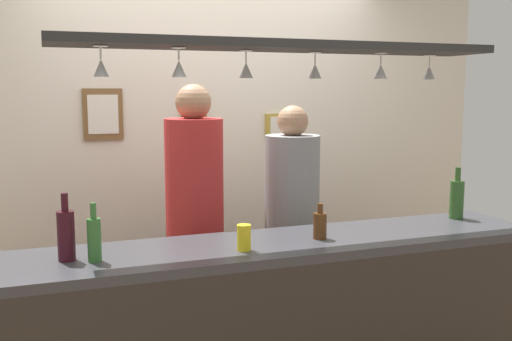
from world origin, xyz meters
TOP-DOWN VIEW (x-y plane):
  - back_wall at (0.00, 1.10)m, footprint 4.40×0.06m
  - bar_counter at (0.00, -0.50)m, footprint 2.70×0.55m
  - overhead_glass_rack at (0.00, -0.30)m, footprint 2.20×0.36m
  - hanging_wineglass_far_left at (-0.86, -0.33)m, footprint 0.07×0.07m
  - hanging_wineglass_left at (-0.53, -0.34)m, footprint 0.07×0.07m
  - hanging_wineglass_center_left at (-0.18, -0.26)m, footprint 0.07×0.07m
  - hanging_wineglass_center at (0.19, -0.24)m, footprint 0.07×0.07m
  - hanging_wineglass_center_right at (0.53, -0.31)m, footprint 0.07×0.07m
  - hanging_wineglass_right at (0.89, -0.23)m, footprint 0.07×0.07m
  - person_left_red_shirt at (-0.30, 0.33)m, footprint 0.34×0.34m
  - person_middle_grey_shirt at (0.32, 0.33)m, footprint 0.34×0.34m
  - bottle_beer_green_import at (-0.92, -0.39)m, footprint 0.06×0.06m
  - bottle_champagne_green at (1.12, -0.22)m, footprint 0.08×0.08m
  - bottle_beer_brown_stubby at (0.17, -0.37)m, footprint 0.07×0.07m
  - bottle_wine_dark_red at (-1.04, -0.33)m, footprint 0.08×0.08m
  - drink_can at (-0.26, -0.45)m, footprint 0.07×0.07m
  - picture_frame_lower_pair at (0.57, 1.06)m, footprint 0.30×0.02m
  - picture_frame_caricature at (-0.74, 1.06)m, footprint 0.26×0.02m
  - picture_frame_crest at (-0.12, 1.06)m, footprint 0.18×0.02m

SIDE VIEW (x-z plane):
  - bar_counter at x=0.00m, z-range 0.18..1.16m
  - person_middle_grey_shirt at x=0.32m, z-range 0.17..1.79m
  - drink_can at x=-0.26m, z-range 0.98..1.10m
  - bottle_beer_brown_stubby at x=0.17m, z-range 0.96..1.14m
  - person_left_red_shirt at x=-0.30m, z-range 0.18..1.94m
  - bottle_beer_green_import at x=-0.92m, z-range 0.96..1.22m
  - bottle_wine_dark_red at x=-1.04m, z-range 0.95..1.25m
  - bottle_champagne_green at x=1.12m, z-range 0.95..1.25m
  - back_wall at x=0.00m, z-range 0.00..2.60m
  - picture_frame_lower_pair at x=0.57m, z-range 1.37..1.55m
  - picture_frame_caricature at x=-0.74m, z-range 1.39..1.73m
  - picture_frame_crest at x=-0.12m, z-range 1.47..1.73m
  - hanging_wineglass_far_left at x=-0.86m, z-range 1.76..1.89m
  - hanging_wineglass_left at x=-0.53m, z-range 1.76..1.89m
  - hanging_wineglass_center_left at x=-0.18m, z-range 1.76..1.89m
  - hanging_wineglass_center at x=0.19m, z-range 1.76..1.89m
  - hanging_wineglass_center_right at x=0.53m, z-range 1.76..1.89m
  - hanging_wineglass_right at x=0.89m, z-range 1.76..1.89m
  - overhead_glass_rack at x=0.00m, z-range 1.91..1.95m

